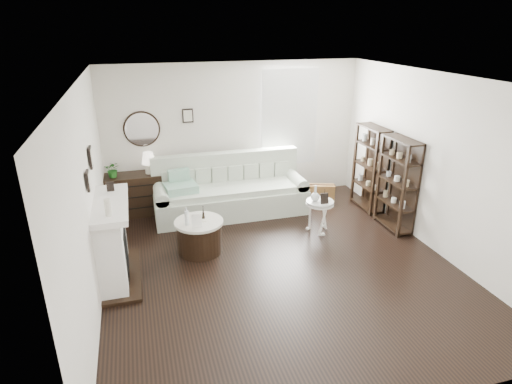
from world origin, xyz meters
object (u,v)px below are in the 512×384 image
object	(u,v)px
dresser	(133,195)
pedestal_table	(320,203)
drum_table	(200,236)
sofa	(230,194)

from	to	relation	value
dresser	pedestal_table	world-z (taller)	dresser
dresser	drum_table	size ratio (longest dim) A/B	1.54
pedestal_table	dresser	bearing A→B (deg)	151.76
drum_table	pedestal_table	world-z (taller)	pedestal_table
dresser	sofa	bearing A→B (deg)	-12.32
dresser	pedestal_table	xyz separation A→B (m)	(3.03, -1.63, 0.13)
drum_table	pedestal_table	bearing A→B (deg)	3.23
sofa	dresser	distance (m)	1.80
sofa	dresser	size ratio (longest dim) A/B	2.41
dresser	drum_table	xyz separation A→B (m)	(0.96, -1.75, -0.12)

